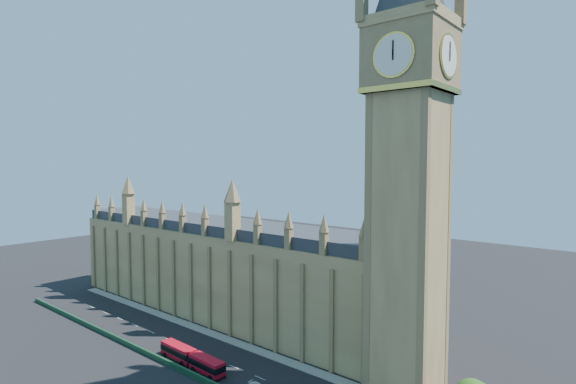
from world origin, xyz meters
The scene contains 7 objects.
ground centered at (0.00, 0.00, 0.00)m, with size 400.00×400.00×0.00m, color black.
palace_westminster centered at (-25.00, 22.00, 13.86)m, with size 120.00×20.00×28.00m.
elizabeth_tower centered at (38.00, 13.99, 54.56)m, with size 20.59×20.59×105.00m.
bridge_parapet centered at (0.00, -9.00, 0.60)m, with size 160.00×0.60×1.20m, color #1E4C2D.
kerb_north centered at (0.00, 9.50, 0.08)m, with size 160.00×3.00×0.16m, color gray.
red_bus centered at (-3.51, -5.76, 1.80)m, with size 20.22×3.79×3.42m.
car_grey centered at (0.02, -4.68, 0.82)m, with size 1.95×4.84×1.65m, color #404347.
Camera 1 is at (75.17, -66.40, 45.02)m, focal length 28.00 mm.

